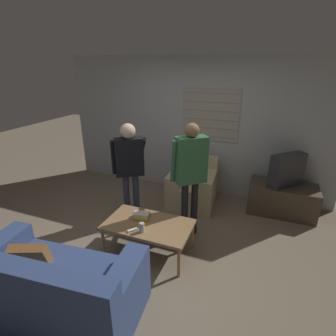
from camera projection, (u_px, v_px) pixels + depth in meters
name	position (u px, v px, depth m)	size (l,w,h in m)	color
ground_plane	(149.00, 246.00, 3.70)	(16.00, 16.00, 0.00)	#7F705B
wall_back	(193.00, 127.00, 4.98)	(5.20, 0.08, 2.55)	#ADB2B7
couch_blue	(54.00, 287.00, 2.60)	(1.77, 1.01, 0.83)	#384C7F
armchair_beige	(193.00, 186.00, 4.76)	(0.86, 0.92, 0.81)	#C6B289
coffee_table	(148.00, 226.00, 3.44)	(1.13, 0.65, 0.45)	#9E754C
tv_stand	(282.00, 199.00, 4.45)	(1.08, 0.56, 0.51)	#4C3D2D
tv	(287.00, 170.00, 4.26)	(0.57, 0.58, 0.55)	#2D2D33
person_left_standing	(129.00, 161.00, 4.02)	(0.53, 0.76, 1.59)	#33384C
person_right_standing	(190.00, 167.00, 3.59)	(0.51, 0.84, 1.69)	black
book_stack	(141.00, 216.00, 3.54)	(0.24, 0.20, 0.08)	gold
soda_can	(142.00, 227.00, 3.24)	(0.07, 0.07, 0.13)	silver
spare_remote	(132.00, 230.00, 3.27)	(0.11, 0.13, 0.02)	white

